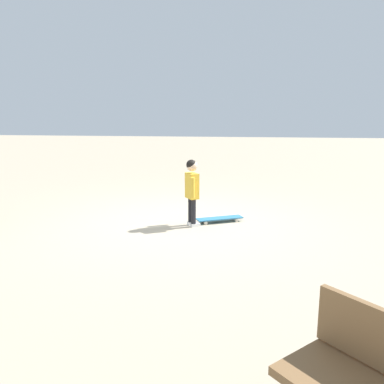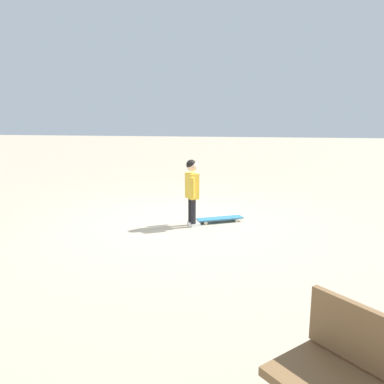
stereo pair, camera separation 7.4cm
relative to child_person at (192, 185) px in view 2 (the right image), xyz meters
name	(u,v)px [view 2 (the right image)]	position (x,y,z in m)	size (l,w,h in m)	color
ground_plane	(182,222)	(0.16, 0.20, -0.66)	(50.00, 50.00, 0.00)	tan
child_person	(192,185)	(0.00, 0.00, 0.00)	(0.41, 0.26, 1.06)	black
skateboard	(220,219)	(0.28, -0.42, -0.60)	(0.51, 0.78, 0.07)	teal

